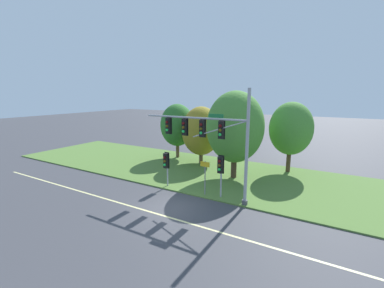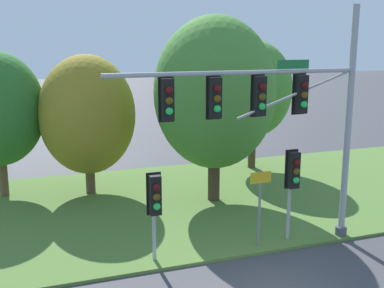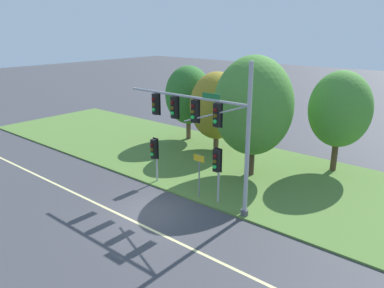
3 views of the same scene
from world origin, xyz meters
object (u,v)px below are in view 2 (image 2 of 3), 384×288
Objects in this scene: traffic_signal_mast at (278,108)px; tree_behind_signpost at (215,93)px; pedestrian_signal_further_along at (293,176)px; route_sign_post at (260,198)px; pedestrian_signal_near_kerb at (155,200)px; tree_mid_verge at (253,89)px; tree_left_of_mast at (87,115)px.

tree_behind_signpost is at bearing 90.79° from traffic_signal_mast.
pedestrian_signal_further_along reaches higher than route_sign_post.
pedestrian_signal_further_along is (4.76, 0.02, 0.29)m from pedestrian_signal_near_kerb.
traffic_signal_mast is 10.14m from tree_mid_verge.
tree_mid_verge is (3.11, 9.18, 1.91)m from pedestrian_signal_further_along.
tree_mid_verge is at bearing 9.86° from tree_left_of_mast.
pedestrian_signal_near_kerb is at bearing -83.19° from tree_left_of_mast.
tree_mid_verge is at bearing 64.80° from route_sign_post.
route_sign_post is at bearing -115.20° from tree_mid_verge.
tree_left_of_mast is (-4.91, 7.83, -1.10)m from traffic_signal_mast.
pedestrian_signal_further_along is 9.61m from tree_left_of_mast.
traffic_signal_mast is 1.37× the size of tree_left_of_mast.
route_sign_post is at bearing 161.01° from traffic_signal_mast.
route_sign_post is at bearing -178.93° from pedestrian_signal_further_along.
pedestrian_signal_further_along is 1.22× the size of route_sign_post.
route_sign_post is 10.49m from tree_mid_verge.
pedestrian_signal_near_kerb is 0.89× the size of pedestrian_signal_further_along.
pedestrian_signal_further_along is 0.52× the size of tree_left_of_mast.
pedestrian_signal_near_kerb is 0.46× the size of tree_left_of_mast.
tree_behind_signpost reaches higher than tree_left_of_mast.
tree_behind_signpost is (4.84, -2.76, 1.05)m from tree_left_of_mast.
traffic_signal_mast is at bearing -166.90° from pedestrian_signal_further_along.
tree_behind_signpost is at bearing 85.55° from route_sign_post.
traffic_signal_mast is 2.96× the size of pedestrian_signal_near_kerb.
route_sign_post is at bearing 0.01° from pedestrian_signal_near_kerb.
tree_behind_signpost is at bearing 99.71° from pedestrian_signal_further_along.
traffic_signal_mast is at bearing -18.99° from route_sign_post.
tree_left_of_mast is (-4.46, 7.68, 1.88)m from route_sign_post.
traffic_signal_mast is 9.31m from tree_left_of_mast.
route_sign_post is 9.08m from tree_left_of_mast.
tree_behind_signpost reaches higher than route_sign_post.
tree_left_of_mast reaches higher than pedestrian_signal_further_along.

